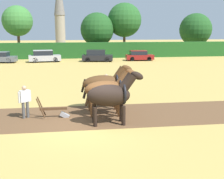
% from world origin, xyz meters
% --- Properties ---
extents(ground_plane, '(240.00, 240.00, 0.00)m').
position_xyz_m(ground_plane, '(0.00, 0.00, 0.00)').
color(ground_plane, tan).
extents(plowed_furrow_strip, '(22.34, 4.68, 0.01)m').
position_xyz_m(plowed_furrow_strip, '(-2.32, 1.56, 0.00)').
color(plowed_furrow_strip, brown).
rests_on(plowed_furrow_strip, ground).
extents(hedgerow, '(57.52, 1.41, 2.38)m').
position_xyz_m(hedgerow, '(0.00, 32.09, 1.19)').
color(hedgerow, '#1E511E').
rests_on(hedgerow, ground).
extents(tree_far_left, '(4.82, 4.82, 8.11)m').
position_xyz_m(tree_far_left, '(-8.11, 36.06, 5.67)').
color(tree_far_left, brown).
rests_on(tree_far_left, ground).
extents(tree_left, '(5.57, 5.57, 7.15)m').
position_xyz_m(tree_left, '(4.64, 35.81, 4.36)').
color(tree_left, brown).
rests_on(tree_left, ground).
extents(tree_center_left, '(5.76, 5.76, 8.83)m').
position_xyz_m(tree_center_left, '(9.40, 36.40, 5.94)').
color(tree_center_left, brown).
rests_on(tree_center_left, ground).
extents(tree_center, '(5.94, 5.94, 7.36)m').
position_xyz_m(tree_center, '(23.27, 38.12, 4.38)').
color(tree_center, '#423323').
rests_on(tree_center, ground).
extents(church_spire, '(2.71, 2.71, 17.60)m').
position_xyz_m(church_spire, '(-1.73, 60.82, 9.21)').
color(church_spire, gray).
rests_on(church_spire, ground).
extents(draft_horse_lead_left, '(2.69, 1.08, 2.45)m').
position_xyz_m(draft_horse_lead_left, '(1.10, 0.19, 1.34)').
color(draft_horse_lead_left, black).
rests_on(draft_horse_lead_left, ground).
extents(draft_horse_lead_right, '(2.75, 0.95, 2.38)m').
position_xyz_m(draft_horse_lead_right, '(1.13, 1.46, 1.34)').
color(draft_horse_lead_right, brown).
rests_on(draft_horse_lead_right, ground).
extents(draft_horse_trail_left, '(2.81, 1.00, 2.43)m').
position_xyz_m(draft_horse_trail_left, '(1.17, 2.72, 1.38)').
color(draft_horse_trail_left, '#513319').
rests_on(draft_horse_trail_left, ground).
extents(plow, '(1.55, 0.47, 1.13)m').
position_xyz_m(plow, '(-1.38, 1.53, 0.32)').
color(plow, '#4C331E').
rests_on(plow, ground).
extents(farmer_at_plow, '(0.56, 0.42, 1.59)m').
position_xyz_m(farmer_at_plow, '(-2.83, 1.72, 0.92)').
color(farmer_at_plow, '#4C4C4C').
rests_on(farmer_at_plow, ground).
extents(farmer_beside_team, '(0.57, 0.42, 1.63)m').
position_xyz_m(farmer_beside_team, '(1.48, 4.36, 0.94)').
color(farmer_beside_team, '#38332D').
rests_on(farmer_beside_team, ground).
extents(parked_car_far_left, '(4.08, 2.19, 1.45)m').
position_xyz_m(parked_car_far_left, '(-9.26, 27.21, 0.70)').
color(parked_car_far_left, '#565B66').
rests_on(parked_car_far_left, ground).
extents(parked_car_left, '(4.39, 2.23, 1.60)m').
position_xyz_m(parked_car_left, '(-3.61, 27.17, 0.77)').
color(parked_car_left, '#A8A8B2').
rests_on(parked_car_left, ground).
extents(parked_car_center_left, '(4.40, 2.45, 1.58)m').
position_xyz_m(parked_car_center_left, '(3.53, 26.73, 0.76)').
color(parked_car_center_left, black).
rests_on(parked_car_center_left, ground).
extents(parked_car_center, '(3.98, 2.01, 1.42)m').
position_xyz_m(parked_car_center, '(9.57, 26.93, 0.68)').
color(parked_car_center, maroon).
rests_on(parked_car_center, ground).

